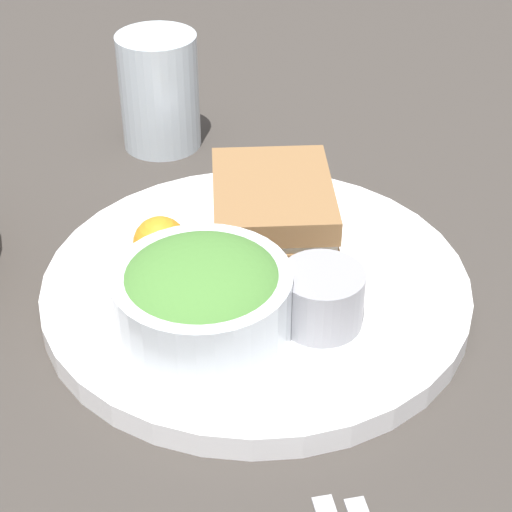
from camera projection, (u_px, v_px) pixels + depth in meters
The scene contains 7 objects.
ground_plane at pixel (256, 298), 0.65m from camera, with size 4.00×4.00×0.00m, color #3D3833.
plate at pixel (256, 288), 0.64m from camera, with size 0.32×0.32×0.02m, color white.
sandwich at pixel (268, 208), 0.67m from camera, with size 0.14×0.12×0.05m.
salad_bowl at pixel (202, 296), 0.57m from camera, with size 0.12×0.12×0.06m.
dressing_cup at pixel (322, 298), 0.59m from camera, with size 0.06×0.06×0.04m, color #99999E.
orange_wedge at pixel (162, 241), 0.64m from camera, with size 0.04×0.04×0.04m, color orange.
drink_glass at pixel (159, 92), 0.82m from camera, with size 0.08×0.08×0.11m, color silver.
Camera 1 is at (-0.50, -0.11, 0.41)m, focal length 60.00 mm.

